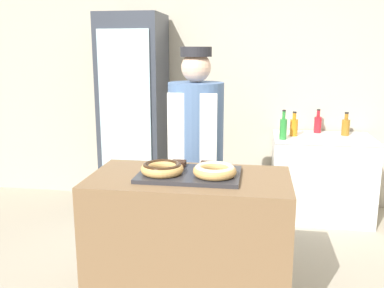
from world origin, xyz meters
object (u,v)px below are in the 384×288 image
donut_chocolate_glaze (162,168)px  bottle_green (283,128)px  bottle_orange (294,127)px  serving_tray (189,174)px  brownie_back_left (178,164)px  beverage_fridge (134,114)px  bottle_amber (346,126)px  donut_light_glaze (215,170)px  bottle_red (318,124)px  brownie_back_right (207,165)px  baker_person (196,154)px  chest_freezer (321,177)px

donut_chocolate_glaze → bottle_green: bottle_green is taller
donut_chocolate_glaze → bottle_orange: bearing=63.2°
serving_tray → brownie_back_left: size_ratio=6.93×
beverage_fridge → bottle_amber: (2.11, 0.11, -0.09)m
donut_light_glaze → bottle_red: 2.18m
brownie_back_right → bottle_orange: bearing=67.8°
donut_chocolate_glaze → bottle_green: bearing=63.7°
bottle_red → baker_person: bearing=-129.1°
baker_person → beverage_fridge: size_ratio=0.84×
bottle_amber → chest_freezer: bearing=-153.9°
bottle_amber → brownie_back_right: bearing=-124.1°
beverage_fridge → bottle_red: size_ratio=8.27×
donut_chocolate_glaze → bottle_orange: size_ratio=1.08×
baker_person → chest_freezer: bearing=45.1°
brownie_back_left → bottle_amber: 2.19m
brownie_back_right → donut_chocolate_glaze: bearing=-143.6°
bottle_red → beverage_fridge: bearing=-173.3°
serving_tray → bottle_green: (0.64, 1.57, 0.02)m
serving_tray → beverage_fridge: size_ratio=0.31×
brownie_back_left → baker_person: 0.52m
brownie_back_left → bottle_orange: bottle_orange is taller
chest_freezer → bottle_red: bottle_red is taller
brownie_back_right → bottle_orange: 1.74m
donut_chocolate_glaze → serving_tray: bearing=16.9°
serving_tray → donut_chocolate_glaze: bearing=-163.1°
donut_light_glaze → brownie_back_left: bearing=143.6°
bottle_amber → bottle_red: 0.27m
beverage_fridge → bottle_amber: beverage_fridge is taller
brownie_back_right → bottle_red: bearing=63.4°
brownie_back_left → bottle_orange: bearing=62.3°
chest_freezer → bottle_green: 0.67m
bottle_orange → bottle_green: bearing=-121.1°
donut_light_glaze → brownie_back_left: 0.31m
beverage_fridge → chest_freezer: bearing=0.2°
brownie_back_left → baker_person: (0.04, 0.51, -0.06)m
donut_chocolate_glaze → baker_person: baker_person is taller
brownie_back_left → beverage_fridge: size_ratio=0.04×
bottle_green → bottle_orange: bottle_green is taller
brownie_back_right → bottle_red: 2.04m
serving_tray → beverage_fridge: (-0.85, 1.74, 0.10)m
donut_light_glaze → chest_freezer: donut_light_glaze is taller
serving_tray → baker_person: size_ratio=0.37×
brownie_back_left → bottle_red: bearing=58.9°
serving_tray → baker_person: 0.65m
donut_chocolate_glaze → brownie_back_right: (0.25, 0.19, -0.02)m
brownie_back_right → baker_person: (-0.15, 0.51, -0.06)m
bottle_amber → bottle_green: size_ratio=0.83×
baker_person → bottle_green: 1.15m
chest_freezer → bottle_red: size_ratio=3.95×
donut_chocolate_glaze → bottle_orange: bottle_orange is taller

